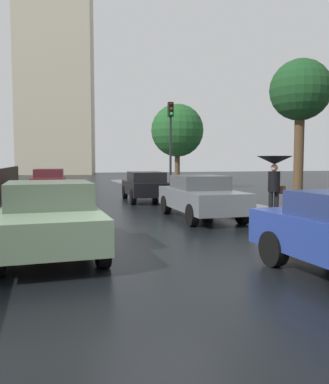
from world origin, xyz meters
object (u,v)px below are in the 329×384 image
Objects in this scene: car_black_behind_camera at (145,185)px; street_tree_mid at (300,93)px; car_green_far_lane at (50,216)px; pedestrian_with_umbrella_near at (274,168)px; car_maroon_near_kerb at (49,181)px; traffic_light at (171,131)px; street_tree_near at (177,131)px; car_grey_mid_road at (200,196)px.

street_tree_mid reaches higher than car_black_behind_camera.
pedestrian_with_umbrella_near is (6.57, 2.16, 0.90)m from car_green_far_lane.
car_black_behind_camera is (4.24, -5.60, -0.03)m from car_maroon_near_kerb.
street_tree_mid is (2.34, 2.07, 2.71)m from pedestrian_with_umbrella_near.
car_green_far_lane is 0.90× the size of traffic_light.
street_tree_mid is at bearing -88.10° from street_tree_near.
car_grey_mid_road is at bearing -101.16° from traffic_light.
car_maroon_near_kerb is at bearing -169.12° from street_tree_near.
street_tree_near is at bearing 91.07° from pedestrian_with_umbrella_near.
car_maroon_near_kerb is at bearing 124.59° from pedestrian_with_umbrella_near.
car_maroon_near_kerb is 1.05× the size of car_green_far_lane.
car_maroon_near_kerb is at bearing 128.45° from street_tree_mid.
car_grey_mid_road is 14.09m from street_tree_near.
pedestrian_with_umbrella_near reaches higher than car_green_far_lane.
pedestrian_with_umbrella_near is 14.94m from street_tree_near.
car_grey_mid_road is at bearing 150.23° from pedestrian_with_umbrella_near.
pedestrian_with_umbrella_near is at bearing 119.77° from car_maroon_near_kerb.
car_maroon_near_kerb is 12.48m from car_grey_mid_road.
street_tree_mid is (4.15, 0.64, 3.63)m from car_grey_mid_road.
traffic_light is at bearing 153.49° from car_maroon_near_kerb.
car_maroon_near_kerb is at bearing -91.39° from car_green_far_lane.
car_green_far_lane is at bearing -118.63° from traffic_light.
street_tree_near is 12.58m from street_tree_mid.
car_grey_mid_road is 5.55m from street_tree_mid.
street_tree_mid is (2.57, -7.39, 0.91)m from traffic_light.
street_tree_near reaches higher than car_green_far_lane.
traffic_light is at bearing 99.93° from pedestrian_with_umbrella_near.
street_tree_near reaches higher than car_maroon_near_kerb.
traffic_light is (1.58, 8.03, 2.72)m from car_grey_mid_road.
car_green_far_lane reaches higher than car_grey_mid_road.
car_green_far_lane is at bearing 93.00° from car_maroon_near_kerb.
car_black_behind_camera is at bearing 130.89° from car_maroon_near_kerb.
pedestrian_with_umbrella_near is 0.39× the size of traffic_light.
car_maroon_near_kerb is at bearing 131.43° from car_black_behind_camera.
street_tree_near is (8.49, 16.80, 3.17)m from car_green_far_lane.
street_tree_near is (4.05, 7.19, 3.17)m from car_black_behind_camera.
street_tree_near is (1.93, 14.64, 2.26)m from pedestrian_with_umbrella_near.
street_tree_mid reaches higher than car_grey_mid_road.
pedestrian_with_umbrella_near is 0.34× the size of street_tree_mid.
pedestrian_with_umbrella_near is 9.63m from traffic_light.
car_black_behind_camera is at bearing 94.72° from car_grey_mid_road.
car_green_far_lane is at bearing -153.23° from pedestrian_with_umbrella_near.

